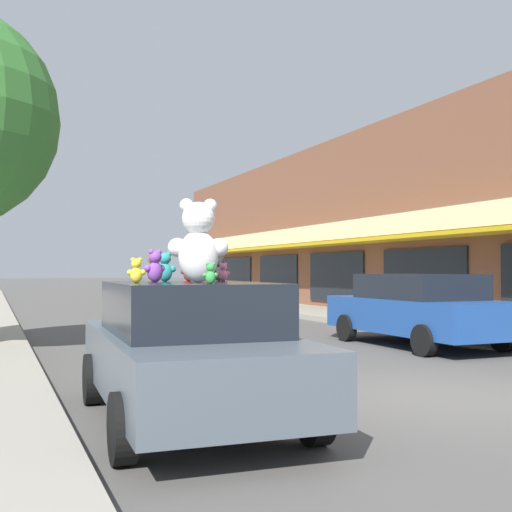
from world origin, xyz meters
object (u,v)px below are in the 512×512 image
at_px(teddy_bear_purple, 155,266).
at_px(teddy_bear_red, 189,270).
at_px(teddy_bear_yellow, 136,271).
at_px(teddy_bear_green, 210,274).
at_px(teddy_bear_black, 219,269).
at_px(teddy_bear_teal, 165,267).
at_px(teddy_bear_giant, 198,242).
at_px(teddy_bear_brown, 153,267).
at_px(plush_art_car, 189,349).
at_px(parked_car_far_center, 419,308).
at_px(teddy_bear_pink, 223,272).

bearing_deg(teddy_bear_purple, teddy_bear_red, -159.83).
relative_size(teddy_bear_yellow, teddy_bear_green, 1.27).
xyz_separation_m(teddy_bear_black, teddy_bear_teal, (-0.78, -0.25, 0.03)).
height_order(teddy_bear_giant, teddy_bear_brown, teddy_bear_giant).
relative_size(teddy_bear_brown, teddy_bear_red, 1.27).
xyz_separation_m(teddy_bear_yellow, teddy_bear_red, (0.84, 0.86, 0.01)).
bearing_deg(plush_art_car, parked_car_far_center, 38.61).
relative_size(teddy_bear_pink, teddy_bear_yellow, 0.86).
distance_m(plush_art_car, teddy_bear_purple, 1.02).
distance_m(teddy_bear_pink, parked_car_far_center, 7.54).
distance_m(teddy_bear_green, teddy_bear_purple, 1.22).
xyz_separation_m(teddy_bear_black, teddy_bear_pink, (-0.06, -0.34, -0.04)).
relative_size(teddy_bear_red, parked_car_far_center, 0.06).
xyz_separation_m(teddy_bear_green, parked_car_far_center, (6.81, 5.79, -0.82)).
bearing_deg(teddy_bear_black, plush_art_car, 39.23).
bearing_deg(teddy_bear_pink, plush_art_car, 53.78).
bearing_deg(teddy_bear_purple, teddy_bear_giant, 124.62).
relative_size(teddy_bear_black, teddy_bear_red, 1.08).
relative_size(teddy_bear_black, teddy_bear_purple, 0.82).
height_order(plush_art_car, teddy_bear_red, teddy_bear_red).
xyz_separation_m(teddy_bear_purple, teddy_bear_teal, (0.22, 0.40, -0.01)).
xyz_separation_m(teddy_bear_pink, teddy_bear_yellow, (-1.23, -0.69, 0.02)).
distance_m(plush_art_car, teddy_bear_black, 1.47).
bearing_deg(teddy_bear_black, teddy_bear_purple, 18.36).
distance_m(plush_art_car, teddy_bear_pink, 1.22).
relative_size(teddy_bear_black, teddy_bear_teal, 0.85).
relative_size(teddy_bear_brown, parked_car_far_center, 0.08).
xyz_separation_m(teddy_bear_green, teddy_bear_purple, (-0.27, 1.19, 0.08)).
distance_m(plush_art_car, teddy_bear_red, 1.20).
height_order(plush_art_car, teddy_bear_brown, teddy_bear_brown).
height_order(teddy_bear_yellow, teddy_bear_purple, teddy_bear_purple).
distance_m(teddy_bear_giant, teddy_bear_pink, 0.86).
bearing_deg(teddy_bear_purple, teddy_bear_brown, -123.67).
distance_m(teddy_bear_giant, teddy_bear_purple, 0.58).
xyz_separation_m(teddy_bear_black, teddy_bear_red, (-0.46, -0.17, -0.01)).
distance_m(teddy_bear_black, teddy_bear_brown, 0.85).
xyz_separation_m(teddy_bear_black, teddy_bear_green, (-0.73, -1.84, -0.05)).
bearing_deg(teddy_bear_green, teddy_bear_purple, -72.69).
height_order(teddy_bear_brown, teddy_bear_purple, teddy_bear_purple).
relative_size(teddy_bear_yellow, teddy_bear_teal, 0.75).
relative_size(plush_art_car, teddy_bear_red, 15.27).
height_order(plush_art_car, teddy_bear_purple, teddy_bear_purple).
distance_m(teddy_bear_black, teddy_bear_red, 0.49).
xyz_separation_m(teddy_bear_brown, parked_car_far_center, (6.92, 3.84, -0.89)).
bearing_deg(teddy_bear_red, teddy_bear_brown, -14.49).
height_order(plush_art_car, teddy_bear_pink, teddy_bear_pink).
bearing_deg(teddy_bear_giant, parked_car_far_center, -127.87).
bearing_deg(teddy_bear_red, teddy_bear_green, 101.53).
xyz_separation_m(teddy_bear_black, teddy_bear_purple, (-1.00, -0.66, 0.03)).
relative_size(teddy_bear_brown, teddy_bear_purple, 0.97).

